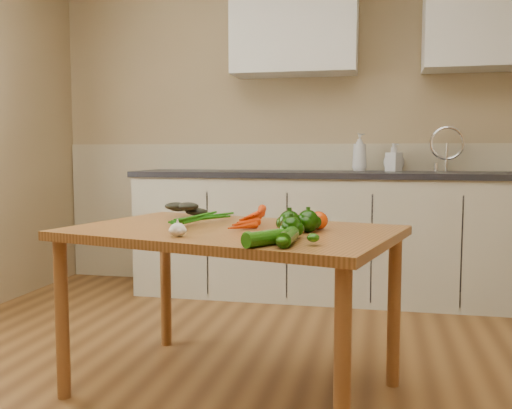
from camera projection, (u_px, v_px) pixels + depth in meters
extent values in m
cube|color=tan|center=(311.00, 117.00, 4.35)|extent=(4.00, 0.02, 2.60)
cube|color=#BDAF8D|center=(310.00, 215.00, 4.39)|extent=(3.98, 0.03, 1.10)
cube|color=#BBB69C|center=(332.00, 237.00, 4.07)|extent=(2.80, 0.60, 0.86)
cube|color=#26262B|center=(333.00, 174.00, 4.03)|extent=(2.84, 0.64, 0.04)
cube|color=#99999E|center=(449.00, 181.00, 3.87)|extent=(0.55, 0.42, 0.10)
cylinder|color=silver|center=(447.00, 154.00, 4.03)|extent=(0.02, 0.02, 0.24)
cube|color=silver|center=(295.00, 26.00, 4.12)|extent=(0.90, 0.35, 0.70)
cube|color=silver|center=(485.00, 16.00, 3.85)|extent=(0.80, 0.35, 0.70)
cube|color=#9A5F2C|center=(232.00, 233.00, 2.41)|extent=(1.50, 1.15, 0.04)
cylinder|color=brown|center=(62.00, 319.00, 2.38)|extent=(0.06, 0.06, 0.68)
cylinder|color=brown|center=(342.00, 368.00, 1.85)|extent=(0.06, 0.06, 0.68)
cylinder|color=brown|center=(166.00, 283.00, 3.05)|extent=(0.06, 0.06, 0.68)
cylinder|color=brown|center=(394.00, 311.00, 2.51)|extent=(0.06, 0.06, 0.68)
imported|color=silver|center=(360.00, 152.00, 4.11)|extent=(0.15, 0.15, 0.27)
imported|color=silver|center=(394.00, 157.00, 4.05)|extent=(0.13, 0.13, 0.20)
imported|color=silver|center=(394.00, 158.00, 4.10)|extent=(0.20, 0.20, 0.19)
ellipsoid|color=white|center=(178.00, 230.00, 2.17)|extent=(0.06, 0.06, 0.05)
sphere|color=#0D3102|center=(289.00, 222.00, 2.25)|extent=(0.09, 0.09, 0.09)
sphere|color=#0D3102|center=(308.00, 221.00, 2.30)|extent=(0.09, 0.09, 0.09)
sphere|color=#0D3102|center=(291.00, 228.00, 2.13)|extent=(0.08, 0.08, 0.08)
ellipsoid|color=#911502|center=(290.00, 219.00, 2.45)|extent=(0.07, 0.07, 0.07)
ellipsoid|color=#D43905|center=(304.00, 220.00, 2.44)|extent=(0.07, 0.07, 0.06)
ellipsoid|color=#D43905|center=(318.00, 220.00, 2.37)|extent=(0.08, 0.08, 0.08)
cylinder|color=#174907|center=(288.00, 237.00, 1.98)|extent=(0.06, 0.18, 0.05)
cylinder|color=#174907|center=(265.00, 238.00, 1.96)|extent=(0.14, 0.17, 0.05)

